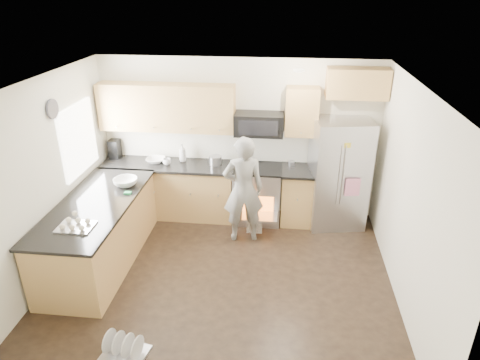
# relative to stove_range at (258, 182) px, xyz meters

# --- Properties ---
(ground) EXTENTS (4.50, 4.50, 0.00)m
(ground) POSITION_rel_stove_range_xyz_m (-0.35, -1.69, -0.68)
(ground) COLOR black
(ground) RESTS_ON ground
(room_shell) EXTENTS (4.54, 4.04, 2.62)m
(room_shell) POSITION_rel_stove_range_xyz_m (-0.39, -1.68, 1.00)
(room_shell) COLOR silver
(room_shell) RESTS_ON ground
(back_cabinet_run) EXTENTS (4.45, 0.64, 2.50)m
(back_cabinet_run) POSITION_rel_stove_range_xyz_m (-0.94, 0.06, 0.29)
(back_cabinet_run) COLOR tan
(back_cabinet_run) RESTS_ON ground
(peninsula) EXTENTS (0.96, 2.36, 1.03)m
(peninsula) POSITION_rel_stove_range_xyz_m (-2.10, -1.44, -0.21)
(peninsula) COLOR tan
(peninsula) RESTS_ON ground
(stove_range) EXTENTS (0.76, 0.97, 1.79)m
(stove_range) POSITION_rel_stove_range_xyz_m (0.00, 0.00, 0.00)
(stove_range) COLOR #B7B7BC
(stove_range) RESTS_ON ground
(refrigerator) EXTENTS (0.96, 0.81, 1.76)m
(refrigerator) POSITION_rel_stove_range_xyz_m (1.27, 0.01, 0.20)
(refrigerator) COLOR #B7B7BC
(refrigerator) RESTS_ON ground
(person) EXTENTS (0.67, 0.51, 1.66)m
(person) POSITION_rel_stove_range_xyz_m (-0.17, -0.64, 0.15)
(person) COLOR gray
(person) RESTS_ON ground
(dish_rack) EXTENTS (0.53, 0.45, 0.29)m
(dish_rack) POSITION_rel_stove_range_xyz_m (-1.18, -3.09, -0.60)
(dish_rack) COLOR #B7B7BC
(dish_rack) RESTS_ON ground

